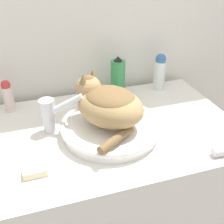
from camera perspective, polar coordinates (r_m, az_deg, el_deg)
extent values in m
cube|color=silver|center=(1.25, -6.33, 21.65)|extent=(8.00, 0.05, 2.40)
cube|color=white|center=(1.33, -0.75, -17.67)|extent=(0.99, 0.63, 0.80)
cylinder|color=white|center=(1.03, -0.24, -3.42)|extent=(0.34, 0.34, 0.04)
torus|color=white|center=(1.01, -0.24, -2.52)|extent=(0.36, 0.36, 0.02)
ellipsoid|color=tan|center=(0.98, -0.25, 1.10)|extent=(0.30, 0.31, 0.13)
ellipsoid|color=brown|center=(0.96, -0.25, 2.91)|extent=(0.23, 0.24, 0.06)
sphere|color=tan|center=(1.01, -4.76, 4.79)|extent=(0.09, 0.09, 0.09)
sphere|color=brown|center=(1.00, -4.83, 6.12)|extent=(0.05, 0.05, 0.05)
cone|color=brown|center=(1.01, -3.91, 7.76)|extent=(0.03, 0.03, 0.03)
cone|color=brown|center=(0.97, -5.88, 6.77)|extent=(0.03, 0.03, 0.03)
cylinder|color=brown|center=(0.90, 0.84, -5.54)|extent=(0.15, 0.11, 0.03)
cylinder|color=silver|center=(1.05, -12.67, -2.07)|extent=(0.04, 0.04, 0.08)
cylinder|color=silver|center=(1.00, -9.61, 1.37)|extent=(0.14, 0.07, 0.09)
cylinder|color=silver|center=(1.02, -13.09, 1.01)|extent=(0.06, 0.06, 0.06)
cylinder|color=#338C4C|center=(1.26, 1.18, 6.85)|extent=(0.06, 0.06, 0.16)
cone|color=black|center=(1.23, 1.23, 10.80)|extent=(0.04, 0.04, 0.02)
cylinder|color=silver|center=(1.34, 9.56, 7.34)|extent=(0.05, 0.05, 0.14)
sphere|color=#3866AD|center=(1.31, 9.87, 10.57)|extent=(0.05, 0.05, 0.05)
cylinder|color=silver|center=(1.22, -20.29, 2.49)|extent=(0.04, 0.04, 0.11)
sphere|color=red|center=(1.19, -20.84, 5.17)|extent=(0.04, 0.04, 0.04)
cube|color=beige|center=(0.89, -15.36, -11.53)|extent=(0.07, 0.04, 0.02)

